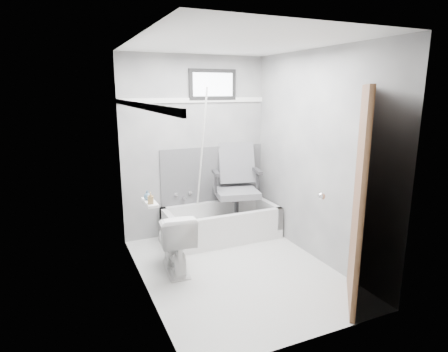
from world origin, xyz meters
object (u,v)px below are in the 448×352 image
office_chair (237,186)px  bathtub (221,223)px  door (407,205)px  soap_bottle_b (147,195)px  soap_bottle_a (151,198)px  toilet (175,241)px

office_chair → bathtub: bearing=-161.9°
door → soap_bottle_b: bearing=144.9°
soap_bottle_a → toilet: bearing=48.1°
bathtub → toilet: toilet is taller
door → bathtub: bearing=109.0°
door → soap_bottle_b: (-1.92, 1.35, -0.04)m
toilet → soap_bottle_a: 0.79m
office_chair → toilet: (-1.08, -0.67, -0.35)m
toilet → door: 2.33m
door → soap_bottle_a: (-1.92, 1.21, -0.03)m
bathtub → door: 2.47m
soap_bottle_a → office_chair: bearing=36.3°
bathtub → office_chair: bearing=5.9°
door → soap_bottle_a: bearing=147.8°
door → toilet: bearing=135.6°
toilet → door: door is taller
bathtub → soap_bottle_a: (-1.16, -1.00, 0.76)m
bathtub → soap_bottle_a: size_ratio=12.76×
office_chair → soap_bottle_a: size_ratio=9.60×
toilet → soap_bottle_a: (-0.32, -0.36, 0.63)m
toilet → soap_bottle_b: bearing=39.3°
toilet → door: (1.60, -1.57, 0.66)m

